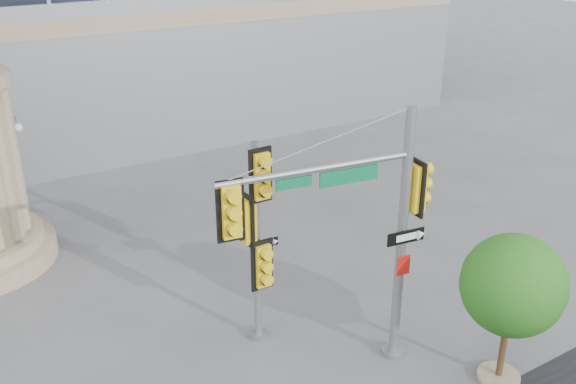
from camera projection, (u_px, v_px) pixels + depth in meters
ground at (353, 368)px, 13.23m from camera, size 120.00×120.00×0.00m
main_signal_pole at (360, 219)px, 12.00m from camera, size 4.18×0.94×5.42m
secondary_signal_pole at (257, 231)px, 13.09m from camera, size 0.78×0.58×4.56m
street_tree at (513, 288)px, 12.17m from camera, size 2.04×1.99×3.17m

